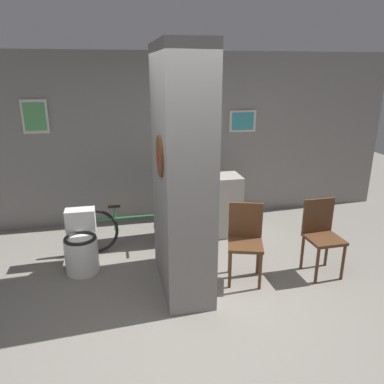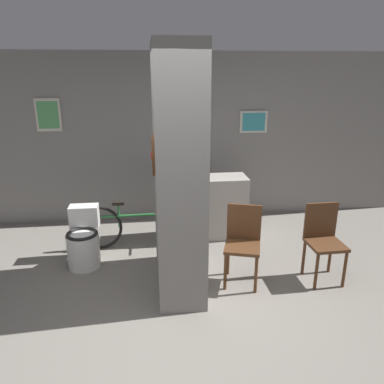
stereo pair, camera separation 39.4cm
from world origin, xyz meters
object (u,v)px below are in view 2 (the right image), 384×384
bicycle (140,225)px  bottle_tall (190,171)px  toilet (84,242)px  chair_near_pillar (243,240)px  chair_by_doorway (323,238)px

bicycle → bottle_tall: bottle_tall is taller
toilet → chair_near_pillar: chair_near_pillar is taller
chair_near_pillar → bottle_tall: size_ratio=3.53×
toilet → chair_by_doorway: chair_by_doorway is taller
bicycle → bottle_tall: 1.01m
bottle_tall → chair_by_doorway: bearing=-43.5°
chair_by_doorway → bicycle: bearing=152.3°
bottle_tall → toilet: bearing=-154.4°
toilet → bicycle: toilet is taller
toilet → bicycle: (0.69, 0.40, 0.02)m
bottle_tall → chair_near_pillar: bearing=-70.2°
chair_by_doorway → bicycle: (-2.10, 1.05, -0.18)m
toilet → bottle_tall: (1.41, 0.68, 0.68)m
bicycle → chair_near_pillar: bearing=-40.3°
bicycle → toilet: bearing=-149.7°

